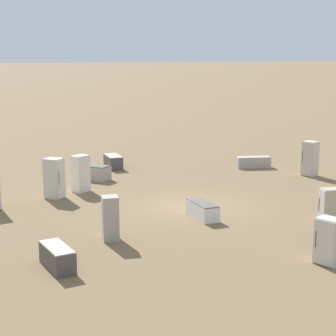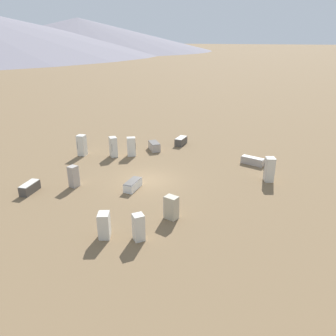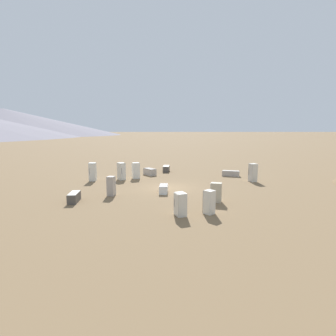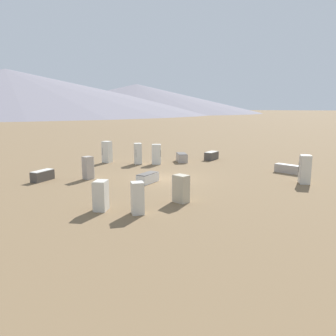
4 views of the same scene
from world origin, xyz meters
The scene contains 16 objects.
ground_plane centered at (0.00, 0.00, 0.00)m, with size 1000.00×1000.00×0.00m, color brown.
mountain_ridge_0 centered at (147.40, -214.62, 11.86)m, with size 206.52×206.52×23.71m.
mountain_ridge_1 centered at (209.88, -138.94, 16.03)m, with size 302.64×302.64×32.06m.
discarded_fridge_0 centered at (0.42, 1.71, 0.32)m, with size 0.73×1.72×0.63m.
discarded_fridge_1 centered at (-0.72, 7.70, 0.73)m, with size 0.82×0.88×1.45m.
discarded_fridge_2 centered at (6.93, 4.59, 0.35)m, with size 0.77×1.66×0.70m.
discarded_fridge_3 centered at (-3.46, 4.65, 0.72)m, with size 0.90×0.74×1.44m.
discarded_fridge_4 centered at (0.27, -9.27, 0.37)m, with size 0.87×1.68×0.75m.
discarded_fridge_5 centered at (-8.57, -2.93, 0.93)m, with size 0.83×0.85×1.85m.
discarded_fridge_6 centered at (7.78, -3.23, 0.95)m, with size 0.74×0.77×1.90m.
discarded_fridge_7 centered at (4.94, -3.90, 0.91)m, with size 0.96×0.98×1.81m.
discarded_fridge_8 centered at (3.51, -4.61, 0.87)m, with size 0.92×0.82×1.73m.
discarded_fridge_9 centered at (-2.55, 7.30, 0.76)m, with size 0.80×0.81×1.51m.
discarded_fridge_10 centered at (-7.08, -6.05, 0.32)m, with size 2.00×1.14×0.63m.
discarded_fridge_11 centered at (2.17, -6.84, 0.38)m, with size 1.62×1.80×0.76m.
discarded_fridge_12 centered at (4.59, 2.71, 0.78)m, with size 0.66×0.72×1.56m.
Camera 4 is at (-10.76, 19.36, 4.87)m, focal length 35.00 mm.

